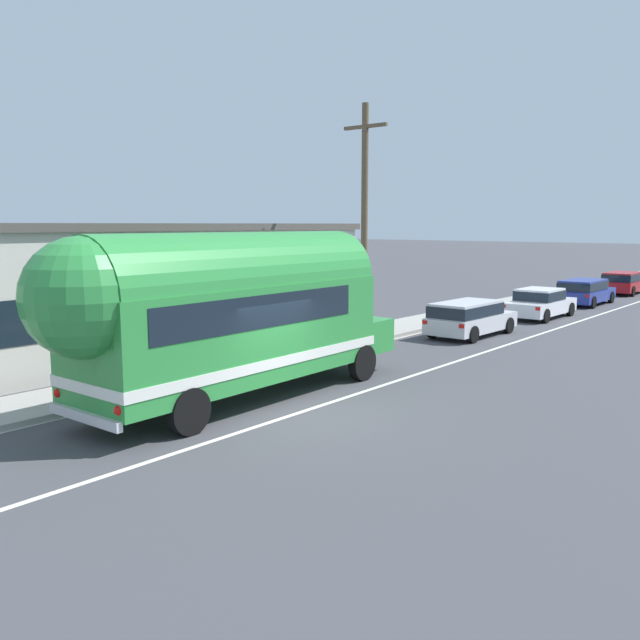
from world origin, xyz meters
TOP-DOWN VIEW (x-y plane):
  - ground_plane at (0.00, 0.00)m, footprint 300.00×300.00m
  - lane_markings at (-1.76, 12.00)m, footprint 3.95×80.00m
  - sidewalk_slab at (-4.99, 10.00)m, footprint 2.34×90.00m
  - roadside_building at (-13.17, 1.00)m, footprint 12.92×21.16m
  - utility_pole at (-4.23, 8.42)m, footprint 1.80×0.24m
  - painted_bus at (-1.89, -0.46)m, footprint 2.73×10.77m
  - car_lead at (-1.95, 12.21)m, footprint 1.98×4.42m
  - car_second at (-1.82, 19.03)m, footprint 1.96×4.51m
  - car_third at (-1.94, 25.55)m, footprint 2.02×4.62m
  - car_fourth at (-1.95, 32.83)m, footprint 2.00×4.35m

SIDE VIEW (x-z plane):
  - ground_plane at x=0.00m, z-range 0.00..0.00m
  - lane_markings at x=-1.76m, z-range 0.00..0.01m
  - sidewalk_slab at x=-4.99m, z-range 0.00..0.15m
  - car_second at x=-1.82m, z-range 0.05..1.42m
  - car_fourth at x=-1.95m, z-range 0.10..1.47m
  - car_third at x=-1.94m, z-range 0.10..1.47m
  - car_lead at x=-1.95m, z-range 0.11..1.48m
  - roadside_building at x=-13.17m, z-range 0.00..4.34m
  - painted_bus at x=-1.89m, z-range 0.24..4.37m
  - utility_pole at x=-4.23m, z-range 0.17..8.67m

